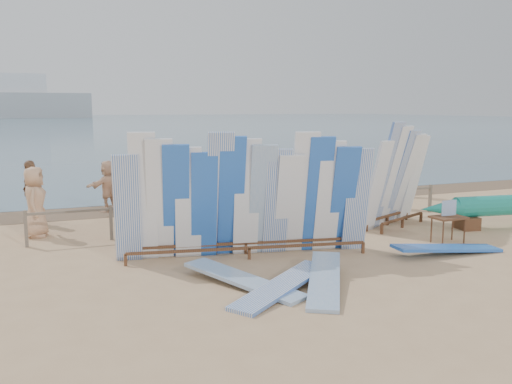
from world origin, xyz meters
name	(u,v)px	position (x,y,z in m)	size (l,w,h in m)	color
ground	(305,253)	(0.00, 0.00, 0.00)	(160.00, 160.00, 0.00)	tan
ocean	(65,122)	(0.00, 128.00, 0.00)	(320.00, 240.00, 0.02)	#45657B
wet_sand_strip	(213,203)	(0.00, 7.20, 0.00)	(40.00, 2.60, 0.01)	brown
distant_ship	(17,101)	(-12.00, 180.00, 5.31)	(45.00, 8.00, 14.00)	#999EA3
fence	(257,205)	(0.00, 3.00, 0.63)	(12.08, 0.08, 0.90)	#776A5A
main_surfboard_rack	(247,201)	(-1.34, 0.24, 1.28)	(5.77, 1.66, 2.85)	brown
side_surfboard_rack	(396,180)	(3.66, 1.63, 1.33)	(2.63, 1.66, 2.98)	brown
vendor_table	(448,229)	(3.75, -0.43, 0.36)	(0.82, 0.58, 1.08)	brown
flat_board_e	(282,292)	(-1.58, -2.22, 0.00)	(0.56, 2.70, 0.07)	white
flat_board_d	(447,254)	(3.03, -1.26, 0.00)	(0.56, 2.70, 0.07)	blue
flat_board_a	(243,286)	(-2.14, -1.66, 0.00)	(0.56, 2.70, 0.07)	#7EA2CA
flat_board_b	(324,287)	(-0.73, -2.28, 0.00)	(0.56, 2.70, 0.07)	#7EA2CA
beach_chair_left	(239,211)	(-0.09, 4.21, 0.26)	(0.80, 0.80, 0.90)	#AF2212
beach_chair_right	(246,210)	(0.11, 4.18, 0.26)	(0.76, 0.77, 0.90)	#AF2212
stroller	(330,200)	(2.98, 4.13, 0.40)	(0.58, 0.77, 0.99)	#AF2212
beachgoer_3	(178,185)	(-1.57, 5.87, 0.92)	(1.18, 0.49, 1.83)	tan
beachgoer_9	(404,174)	(7.11, 5.88, 0.85)	(1.10, 0.46, 1.71)	tan
beachgoer_11	(108,186)	(-3.61, 6.98, 0.83)	(1.54, 0.50, 1.66)	beige
beachgoer_4	(263,192)	(0.71, 4.25, 0.78)	(0.92, 0.40, 1.56)	#8C6042
beachgoer_0	(35,202)	(-5.77, 4.07, 0.92)	(0.90, 0.43, 1.84)	tan
beachgoer_6	(351,186)	(3.74, 4.14, 0.83)	(0.81, 0.39, 1.67)	tan
beachgoer_8	(385,184)	(5.12, 4.24, 0.80)	(0.78, 0.38, 1.61)	beige
beachgoer_7	(336,178)	(4.06, 5.63, 0.90)	(0.66, 0.36, 1.80)	#8C6042
beachgoer_5	(204,185)	(-0.82, 5.46, 0.91)	(1.69, 0.55, 1.83)	beige
beachgoer_extra_1	(31,192)	(-5.89, 5.74, 0.93)	(1.09, 0.47, 1.86)	#8C6042
beachgoer_2	(148,190)	(-2.72, 4.85, 0.94)	(0.91, 0.44, 1.88)	beige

